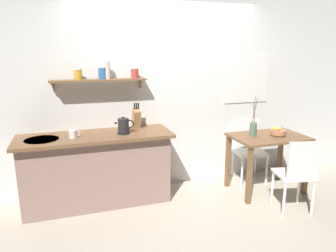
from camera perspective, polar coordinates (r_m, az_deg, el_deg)
ground_plane at (r=4.07m, az=2.50°, el=-13.80°), size 14.00×14.00×0.00m
back_wall at (r=4.32m, az=2.21°, el=6.68°), size 6.80×0.11×2.70m
kitchen_counter at (r=3.97m, az=-12.89°, el=-7.68°), size 1.83×0.63×0.90m
wall_shelf at (r=3.90m, az=-11.98°, el=8.89°), size 1.16×0.20×0.34m
dining_table at (r=4.37m, az=17.82°, el=-3.49°), size 0.97×0.64×0.78m
dining_chair_near at (r=3.92m, az=22.68°, el=-7.84°), size 0.48×0.47×0.91m
dining_chair_far at (r=4.74m, az=14.51°, el=-3.68°), size 0.49×0.48×0.89m
fruit_bowl at (r=4.38m, az=19.53°, el=-1.04°), size 0.21×0.21×0.11m
twig_vase at (r=4.23m, az=15.37°, el=-0.50°), size 0.10×0.09×0.53m
electric_kettle at (r=3.78m, az=-8.16°, el=-0.01°), size 0.24×0.16×0.21m
knife_block at (r=4.01m, az=-5.84°, el=1.49°), size 0.09×0.19×0.34m
coffee_mug_by_sink at (r=3.73m, az=-17.03°, el=-1.41°), size 0.13×0.09×0.09m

